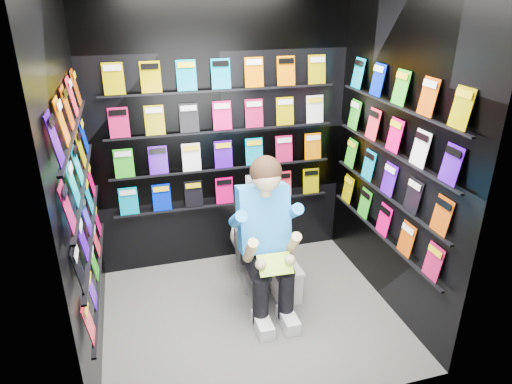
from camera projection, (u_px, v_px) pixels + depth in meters
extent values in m
plane|color=#5E5E5C|center=(251.00, 316.00, 3.86)|extent=(2.40, 2.40, 0.00)
cube|color=black|center=(222.00, 135.00, 4.22)|extent=(2.40, 0.04, 2.60)
cube|color=black|center=(298.00, 238.00, 2.46)|extent=(2.40, 0.04, 2.60)
cube|color=black|center=(77.00, 191.00, 3.04)|extent=(0.04, 2.00, 2.60)
cube|color=black|center=(395.00, 158.00, 3.64)|extent=(0.04, 2.00, 2.60)
imported|color=white|center=(251.00, 242.00, 4.26)|extent=(0.45, 0.77, 0.73)
cube|color=white|center=(284.00, 280.00, 4.09)|extent=(0.22, 0.38, 0.28)
cube|color=white|center=(285.00, 265.00, 4.03)|extent=(0.24, 0.40, 0.03)
cube|color=green|center=(275.00, 264.00, 3.53)|extent=(0.27, 0.17, 0.11)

